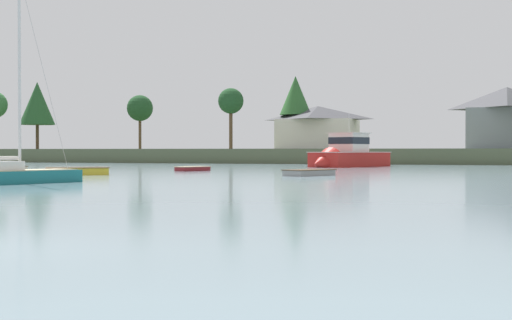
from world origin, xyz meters
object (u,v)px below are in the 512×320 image
cruiser_red (344,160)px  dinghy_yellow (78,172)px  dinghy_maroon (193,169)px  dinghy_cream (12,169)px  dinghy_grey (309,173)px  sailboat_teal (9,179)px

cruiser_red → dinghy_yellow: bearing=-111.7°
dinghy_maroon → dinghy_yellow: 10.84m
dinghy_cream → dinghy_maroon: bearing=12.5°
dinghy_yellow → dinghy_grey: bearing=13.4°
dinghy_yellow → sailboat_teal: 11.89m
cruiser_red → sailboat_teal: (-7.21, -38.63, -0.46)m
dinghy_maroon → sailboat_teal: size_ratio=0.30×
dinghy_grey → dinghy_cream: bearing=170.0°
dinghy_cream → sailboat_teal: size_ratio=0.28×
dinghy_grey → dinghy_maroon: bearing=145.8°
dinghy_cream → dinghy_grey: 24.25m
sailboat_teal → dinghy_cream: bearing=126.6°
sailboat_teal → dinghy_maroon: bearing=91.5°
cruiser_red → sailboat_teal: bearing=-100.6°
dinghy_yellow → sailboat_teal: bearing=-72.2°
dinghy_cream → dinghy_yellow: dinghy_yellow is taller
dinghy_maroon → sailboat_teal: sailboat_teal is taller
dinghy_grey → sailboat_teal: size_ratio=0.37×
cruiser_red → dinghy_yellow: size_ratio=2.62×
dinghy_grey → sailboat_teal: bearing=-124.4°
dinghy_grey → sailboat_teal: (-9.98, -14.56, 0.08)m
dinghy_maroon → dinghy_yellow: (-3.08, -10.39, 0.04)m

